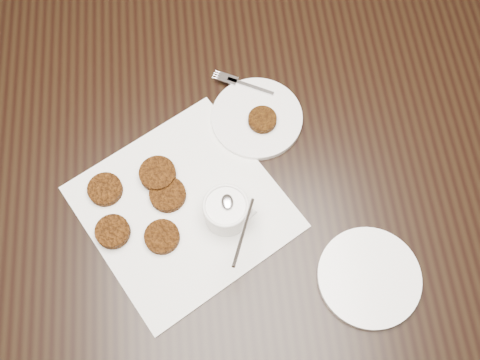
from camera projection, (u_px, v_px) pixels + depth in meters
The scene contains 7 objects.
floor at pixel (235, 297), 1.69m from camera, with size 4.00×4.00×0.00m, color #55341D.
table at pixel (250, 224), 1.39m from camera, with size 1.39×0.90×0.75m, color black.
napkin at pixel (183, 207), 1.00m from camera, with size 0.33×0.33×0.00m, color white.
sauce_ramekin at pixel (226, 205), 0.94m from camera, with size 0.11×0.11×0.11m, color silver, non-canonical shape.
patty_cluster at pixel (141, 203), 0.99m from camera, with size 0.22×0.22×0.02m, color #61310C, non-canonical shape.
plate_with_patty at pixel (257, 116), 1.06m from camera, with size 0.18×0.18×0.03m, color white, non-canonical shape.
plate_empty at pixel (369, 277), 0.95m from camera, with size 0.18×0.18×0.01m, color white.
Camera 1 is at (-0.02, -0.33, 1.69)m, focal length 41.34 mm.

